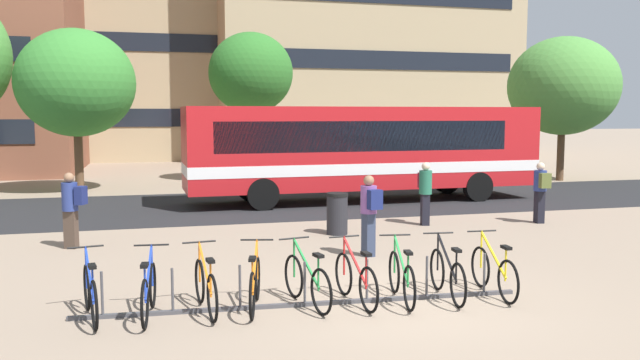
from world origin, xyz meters
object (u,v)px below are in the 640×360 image
(trash_bin, at_px, (337,213))
(commuter_maroon_pack_0, at_px, (425,189))
(city_bus, at_px, (366,149))
(parked_bicycle_orange_2, at_px, (206,287))
(parked_bicycle_green_6, at_px, (401,278))
(parked_bicycle_blue_1, at_px, (149,292))
(parked_bicycle_orange_3, at_px, (255,285))
(parked_bicycle_black_7, at_px, (447,275))
(street_tree_0, at_px, (251,73))
(commuter_navy_pack_1, at_px, (72,205))
(parked_bicycle_blue_0, at_px, (90,294))
(commuter_olive_pack_2, at_px, (541,188))
(parked_bicycle_green_4, at_px, (307,282))
(street_tree_1, at_px, (76,83))
(parked_bicycle_yellow_8, at_px, (494,272))
(parked_bicycle_red_5, at_px, (356,280))
(street_tree_2, at_px, (563,86))
(commuter_navy_pack_3, at_px, (369,210))

(trash_bin, bearing_deg, commuter_maroon_pack_0, 14.61)
(city_bus, height_order, parked_bicycle_orange_2, city_bus)
(parked_bicycle_green_6, bearing_deg, parked_bicycle_blue_1, 95.82)
(parked_bicycle_orange_3, bearing_deg, parked_bicycle_black_7, -80.31)
(street_tree_0, bearing_deg, parked_bicycle_green_6, -91.50)
(city_bus, height_order, commuter_navy_pack_1, city_bus)
(trash_bin, bearing_deg, street_tree_0, 90.57)
(parked_bicycle_blue_0, relative_size, commuter_navy_pack_1, 1.01)
(city_bus, bearing_deg, commuter_olive_pack_2, -61.44)
(parked_bicycle_blue_1, height_order, parked_bicycle_green_6, same)
(parked_bicycle_green_4, relative_size, street_tree_1, 0.28)
(parked_bicycle_green_6, bearing_deg, parked_bicycle_orange_2, 94.14)
(parked_bicycle_yellow_8, height_order, trash_bin, trash_bin)
(parked_bicycle_green_4, distance_m, commuter_navy_pack_1, 6.82)
(parked_bicycle_green_4, distance_m, trash_bin, 6.01)
(parked_bicycle_orange_2, bearing_deg, parked_bicycle_red_5, -99.40)
(parked_bicycle_black_7, xyz_separation_m, commuter_navy_pack_1, (-6.30, 5.66, 0.59))
(parked_bicycle_black_7, distance_m, commuter_navy_pack_1, 8.49)
(parked_bicycle_blue_1, height_order, parked_bicycle_red_5, same)
(city_bus, relative_size, parked_bicycle_blue_0, 7.09)
(parked_bicycle_blue_1, distance_m, parked_bicycle_orange_3, 1.56)
(parked_bicycle_black_7, bearing_deg, commuter_maroon_pack_0, -14.10)
(commuter_olive_pack_2, distance_m, street_tree_0, 14.65)
(parked_bicycle_orange_3, relative_size, parked_bicycle_green_6, 0.99)
(parked_bicycle_green_6, bearing_deg, street_tree_2, -33.23)
(parked_bicycle_orange_2, bearing_deg, trash_bin, -39.34)
(commuter_navy_pack_3, xyz_separation_m, street_tree_0, (-0.08, 15.57, 3.73))
(parked_bicycle_green_4, distance_m, parked_bicycle_green_6, 1.51)
(parked_bicycle_black_7, bearing_deg, parked_bicycle_red_5, 92.94)
(parked_bicycle_blue_0, height_order, parked_bicycle_green_4, same)
(parked_bicycle_yellow_8, distance_m, commuter_navy_pack_1, 9.13)
(street_tree_1, bearing_deg, commuter_maroon_pack_0, -46.13)
(street_tree_0, bearing_deg, parked_bicycle_yellow_8, -86.62)
(parked_bicycle_green_6, bearing_deg, street_tree_0, 6.89)
(parked_bicycle_blue_0, relative_size, parked_bicycle_orange_3, 1.01)
(parked_bicycle_blue_0, xyz_separation_m, parked_bicycle_blue_1, (0.82, -0.12, 0.00))
(city_bus, xyz_separation_m, parked_bicycle_red_5, (-4.01, -11.33, -1.39))
(parked_bicycle_blue_0, bearing_deg, commuter_navy_pack_3, -71.49)
(parked_bicycle_green_6, xyz_separation_m, commuter_navy_pack_1, (-5.52, 5.64, 0.59))
(city_bus, relative_size, parked_bicycle_black_7, 7.04)
(street_tree_0, relative_size, street_tree_2, 1.02)
(city_bus, distance_m, parked_bicycle_green_6, 11.95)
(city_bus, xyz_separation_m, parked_bicycle_blue_1, (-7.14, -11.24, -1.39))
(parked_bicycle_green_6, height_order, commuter_navy_pack_1, commuter_navy_pack_1)
(city_bus, relative_size, parked_bicycle_orange_2, 7.02)
(commuter_navy_pack_3, relative_size, street_tree_0, 0.26)
(parked_bicycle_blue_1, xyz_separation_m, trash_bin, (4.49, 5.60, 0.13))
(parked_bicycle_orange_2, distance_m, commuter_maroon_pack_0, 8.90)
(parked_bicycle_blue_1, height_order, trash_bin, trash_bin)
(parked_bicycle_green_4, distance_m, commuter_olive_pack_2, 9.81)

